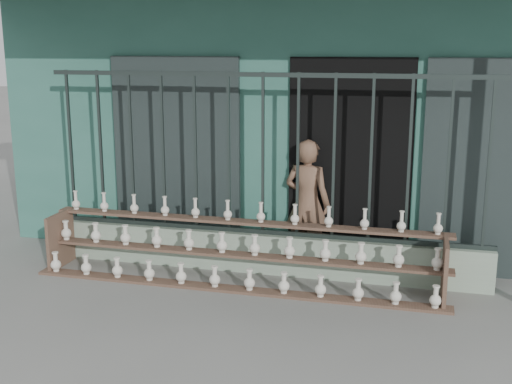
# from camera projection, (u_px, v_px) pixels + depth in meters

# --- Properties ---
(ground) EXTENTS (60.00, 60.00, 0.00)m
(ground) POSITION_uv_depth(u_px,v_px,m) (230.00, 317.00, 6.11)
(ground) COLOR slate
(workshop_building) EXTENTS (7.40, 6.60, 3.21)m
(workshop_building) POSITION_uv_depth(u_px,v_px,m) (309.00, 106.00, 9.74)
(workshop_building) COLOR #306658
(workshop_building) RESTS_ON ground
(parapet_wall) EXTENTS (5.00, 0.20, 0.45)m
(parapet_wall) POSITION_uv_depth(u_px,v_px,m) (263.00, 253.00, 7.28)
(parapet_wall) COLOR #91A78F
(parapet_wall) RESTS_ON ground
(security_fence) EXTENTS (5.00, 0.04, 1.80)m
(security_fence) POSITION_uv_depth(u_px,v_px,m) (263.00, 155.00, 7.03)
(security_fence) COLOR #283330
(security_fence) RESTS_ON parapet_wall
(shelf_rack) EXTENTS (4.50, 0.68, 0.85)m
(shelf_rack) POSITION_uv_depth(u_px,v_px,m) (238.00, 251.00, 6.90)
(shelf_rack) COLOR brown
(shelf_rack) RESTS_ON ground
(elderly_woman) EXTENTS (0.61, 0.46, 1.49)m
(elderly_woman) POSITION_uv_depth(u_px,v_px,m) (307.00, 203.00, 7.41)
(elderly_woman) COLOR brown
(elderly_woman) RESTS_ON ground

